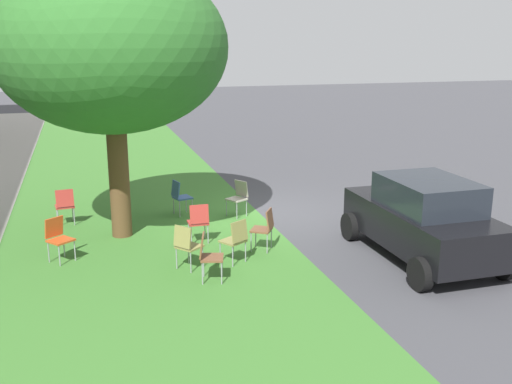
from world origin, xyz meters
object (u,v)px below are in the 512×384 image
(parked_car, at_px, (423,218))
(chair_7, at_px, (208,254))
(street_tree, at_px, (111,48))
(chair_2, at_px, (199,220))
(chair_6, at_px, (265,226))
(chair_0, at_px, (180,195))
(chair_4, at_px, (65,204))
(chair_8, at_px, (235,238))
(chair_1, at_px, (187,244))
(chair_5, at_px, (238,196))
(chair_3, at_px, (58,236))

(parked_car, bearing_deg, chair_7, 88.58)
(street_tree, relative_size, parked_car, 1.59)
(chair_2, relative_size, chair_6, 1.00)
(chair_2, height_order, chair_6, same)
(chair_0, relative_size, chair_4, 1.00)
(chair_6, height_order, chair_8, same)
(chair_7, xyz_separation_m, parked_car, (-0.11, -4.30, 0.32))
(street_tree, distance_m, chair_6, 4.86)
(street_tree, bearing_deg, chair_1, -156.75)
(chair_1, bearing_deg, chair_4, 32.20)
(chair_1, relative_size, chair_2, 1.00)
(chair_5, xyz_separation_m, parked_car, (-3.87, -2.73, 0.32))
(chair_4, xyz_separation_m, chair_8, (-3.51, -3.21, 0.00))
(chair_1, relative_size, chair_3, 1.00)
(chair_4, xyz_separation_m, chair_5, (-0.44, -4.09, 0.00))
(chair_5, bearing_deg, parked_car, -144.77)
(parked_car, bearing_deg, chair_8, 77.52)
(parked_car, bearing_deg, chair_6, 64.84)
(chair_7, distance_m, chair_8, 0.98)
(chair_0, xyz_separation_m, chair_1, (-3.59, 0.47, 0.00))
(street_tree, distance_m, chair_2, 4.00)
(chair_0, distance_m, chair_8, 3.58)
(chair_0, height_order, chair_5, same)
(chair_0, height_order, chair_2, same)
(chair_7, bearing_deg, chair_6, -49.79)
(chair_2, xyz_separation_m, chair_6, (-0.82, -1.22, 0.00))
(street_tree, height_order, chair_4, street_tree)
(chair_1, bearing_deg, chair_2, -19.83)
(chair_7, bearing_deg, street_tree, 23.22)
(chair_3, relative_size, chair_5, 1.00)
(chair_3, distance_m, chair_5, 4.61)
(chair_5, relative_size, chair_7, 1.00)
(street_tree, relative_size, chair_5, 6.68)
(chair_1, height_order, chair_2, same)
(chair_5, height_order, chair_8, same)
(chair_2, relative_size, chair_4, 1.00)
(chair_0, bearing_deg, chair_6, -157.30)
(chair_1, bearing_deg, chair_5, -30.62)
(chair_5, height_order, chair_6, same)
(chair_6, relative_size, parked_car, 0.24)
(chair_4, bearing_deg, chair_6, -126.82)
(street_tree, bearing_deg, chair_2, -122.93)
(chair_5, bearing_deg, chair_8, 163.99)
(chair_0, distance_m, chair_7, 4.24)
(chair_0, relative_size, parked_car, 0.24)
(chair_6, bearing_deg, street_tree, 56.67)
(chair_1, bearing_deg, chair_7, -156.88)
(chair_7, bearing_deg, chair_8, -44.92)
(chair_4, xyz_separation_m, parked_car, (-4.31, -6.82, 0.32))
(chair_0, relative_size, chair_2, 1.00)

